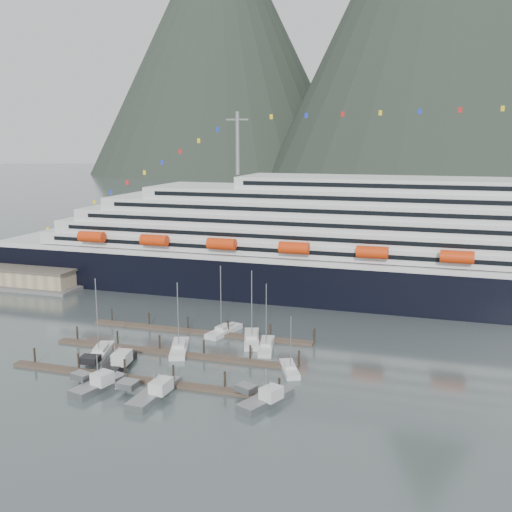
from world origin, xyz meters
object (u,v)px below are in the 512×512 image
object	(u,v)px
sailboat_d	(266,346)
sailboat_f	(224,331)
sailboat_h	(290,369)
trawler_d	(265,398)
sailboat_b	(101,353)
cruise_ship	(392,252)
trawler_a	(115,364)
trawler_b	(98,384)
warehouse	(14,274)
sailboat_g	(252,339)
sailboat_c	(179,349)
trawler_c	(153,392)

from	to	relation	value
sailboat_d	sailboat_f	world-z (taller)	sailboat_f
sailboat_h	trawler_d	size ratio (longest dim) A/B	0.97
sailboat_b	cruise_ship	bearing A→B (deg)	-56.84
cruise_ship	sailboat_b	bearing A→B (deg)	-130.11
trawler_a	trawler_b	world-z (taller)	trawler_a
trawler_d	cruise_ship	bearing A→B (deg)	12.41
cruise_ship	sailboat_d	distance (m)	49.04
warehouse	sailboat_g	world-z (taller)	sailboat_g
sailboat_b	sailboat_g	xyz separation A→B (m)	(24.37, 15.69, -0.00)
sailboat_b	trawler_b	distance (m)	15.79
sailboat_d	sailboat_f	distance (m)	12.46
sailboat_d	trawler_a	distance (m)	28.56
warehouse	sailboat_b	size ratio (longest dim) A/B	3.01
sailboat_b	sailboat_h	bearing A→B (deg)	-102.24
warehouse	sailboat_c	distance (m)	77.12
cruise_ship	warehouse	size ratio (longest dim) A/B	4.57
warehouse	sailboat_g	xyz separation A→B (m)	(78.98, -27.66, -1.81)
trawler_a	sailboat_d	bearing A→B (deg)	-59.70
sailboat_g	trawler_a	size ratio (longest dim) A/B	1.20
sailboat_b	sailboat_g	bearing A→B (deg)	-73.96
warehouse	sailboat_f	xyz separation A→B (m)	(71.99, -24.70, -1.80)
trawler_c	trawler_d	distance (m)	17.48
sailboat_b	sailboat_h	world-z (taller)	sailboat_b
sailboat_b	trawler_a	world-z (taller)	sailboat_b
sailboat_b	sailboat_d	distance (m)	31.01
warehouse	sailboat_b	xyz separation A→B (m)	(54.60, -43.35, -1.81)
sailboat_b	trawler_c	size ratio (longest dim) A/B	1.23
sailboat_h	sailboat_b	bearing A→B (deg)	70.15
cruise_ship	sailboat_c	distance (m)	61.74
trawler_c	sailboat_d	bearing A→B (deg)	-19.28
sailboat_c	trawler_d	distance (m)	27.82
sailboat_h	trawler_c	distance (m)	24.04
warehouse	sailboat_f	distance (m)	76.13
sailboat_c	trawler_c	xyz separation A→B (m)	(4.81, -19.99, 0.39)
cruise_ship	trawler_b	xyz separation A→B (m)	(-39.46, -69.92, -11.20)
sailboat_c	trawler_b	xyz separation A→B (m)	(-5.07, -19.97, 0.40)
sailboat_c	sailboat_b	bearing A→B (deg)	96.30
warehouse	sailboat_d	distance (m)	88.44
sailboat_g	cruise_ship	bearing A→B (deg)	-47.60
sailboat_f	trawler_a	xyz separation A→B (m)	(-11.28, -23.95, 0.43)
sailboat_g	sailboat_h	bearing A→B (deg)	-157.52
sailboat_b	sailboat_h	xyz separation A→B (m)	(35.40, 2.78, -0.05)
sailboat_h	trawler_b	xyz separation A→B (m)	(-27.44, -16.40, 0.45)
warehouse	sailboat_b	bearing A→B (deg)	-38.44
sailboat_c	trawler_d	xyz separation A→B (m)	(22.03, -16.99, 0.38)
sailboat_h	trawler_a	xyz separation A→B (m)	(-29.29, -8.08, 0.48)
sailboat_c	trawler_c	bearing A→B (deg)	173.87
sailboat_g	trawler_b	bearing A→B (deg)	132.74
sailboat_d	trawler_d	world-z (taller)	sailboat_d
sailboat_b	trawler_d	size ratio (longest dim) A/B	1.42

